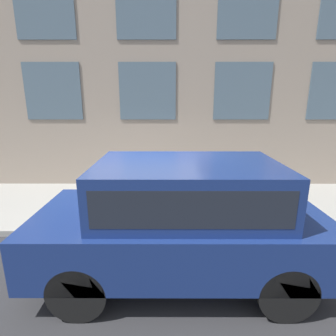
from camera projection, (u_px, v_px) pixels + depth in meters
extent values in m
plane|color=#2D2D30|center=(139.00, 237.00, 5.33)|extent=(80.00, 80.00, 0.00)
cube|color=#9E9B93|center=(145.00, 204.00, 6.82)|extent=(3.12, 60.00, 0.12)
cube|color=#4C6070|center=(242.00, 91.00, 7.58)|extent=(0.03, 1.64, 1.60)
cube|color=#4C6070|center=(148.00, 91.00, 7.58)|extent=(0.03, 1.64, 1.60)
cube|color=#4C6070|center=(53.00, 91.00, 7.59)|extent=(0.03, 1.64, 1.60)
cube|color=#4C6070|center=(248.00, 7.00, 7.03)|extent=(0.03, 1.64, 1.60)
cube|color=#4C6070|center=(146.00, 7.00, 7.03)|extent=(0.03, 1.64, 1.60)
cube|color=#4C6070|center=(44.00, 7.00, 7.04)|extent=(0.03, 1.64, 1.60)
cylinder|color=gray|center=(158.00, 217.00, 5.88)|extent=(0.32, 0.32, 0.04)
cylinder|color=gray|center=(158.00, 207.00, 5.81)|extent=(0.24, 0.24, 0.55)
sphere|color=slate|center=(158.00, 195.00, 5.74)|extent=(0.25, 0.25, 0.25)
cylinder|color=black|center=(158.00, 192.00, 5.72)|extent=(0.08, 0.08, 0.10)
cylinder|color=gray|center=(165.00, 204.00, 5.79)|extent=(0.09, 0.10, 0.09)
cylinder|color=gray|center=(150.00, 204.00, 5.79)|extent=(0.09, 0.10, 0.09)
cylinder|color=#998466|center=(178.00, 203.00, 5.86)|extent=(0.10, 0.10, 0.70)
cylinder|color=#998466|center=(178.00, 200.00, 6.00)|extent=(0.10, 0.10, 0.70)
cube|color=red|center=(178.00, 175.00, 5.78)|extent=(0.19, 0.13, 0.53)
cylinder|color=red|center=(179.00, 176.00, 5.64)|extent=(0.08, 0.08, 0.50)
cylinder|color=red|center=(178.00, 173.00, 5.90)|extent=(0.08, 0.08, 0.50)
sphere|color=#8C6647|center=(178.00, 158.00, 5.68)|extent=(0.23, 0.23, 0.23)
cylinder|color=black|center=(78.00, 291.00, 3.28)|extent=(0.24, 0.75, 0.75)
cylinder|color=black|center=(108.00, 229.00, 4.87)|extent=(0.24, 0.75, 0.75)
cylinder|color=black|center=(286.00, 292.00, 3.27)|extent=(0.24, 0.75, 0.75)
cylinder|color=black|center=(248.00, 229.00, 4.86)|extent=(0.24, 0.75, 0.75)
cube|color=navy|center=(180.00, 233.00, 3.98)|extent=(1.88, 4.20, 0.73)
cube|color=navy|center=(187.00, 187.00, 3.79)|extent=(1.66, 2.60, 0.73)
cube|color=#1E232D|center=(187.00, 187.00, 3.79)|extent=(1.67, 2.40, 0.47)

